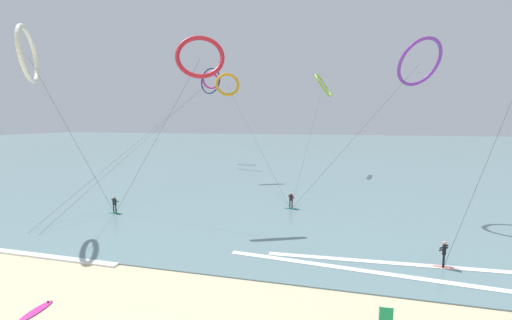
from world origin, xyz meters
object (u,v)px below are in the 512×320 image
object	(u,v)px
surfer_emerald	(115,206)
kite_lime	(323,85)
kite_crimson	(200,57)
kite_magenta	(210,81)
kite_amber	(227,85)
surfboard_spare	(36,311)
kite_navy	(210,81)
kite_ivory	(28,54)
surfer_coral	(444,256)
surfer_teal	(291,202)
kite_violet	(420,62)

from	to	relation	value
surfer_emerald	kite_lime	world-z (taller)	kite_lime
kite_crimson	kite_magenta	bearing A→B (deg)	88.53
kite_amber	surfboard_spare	world-z (taller)	kite_amber
kite_lime	surfer_emerald	bearing A→B (deg)	158.05
kite_amber	kite_crimson	bearing A→B (deg)	-103.73
kite_amber	kite_magenta	bearing A→B (deg)	91.98
kite_crimson	kite_navy	world-z (taller)	kite_navy
surfer_emerald	kite_ivory	world-z (taller)	kite_ivory
kite_lime	kite_crimson	distance (m)	32.28
surfer_coral	kite_magenta	distance (m)	59.90
kite_crimson	kite_ivory	size ratio (longest dim) A/B	1.00
kite_crimson	kite_ivory	xyz separation A→B (m)	(-12.35, -5.45, -0.25)
kite_ivory	surfboard_spare	xyz separation A→B (m)	(10.18, -9.85, -14.36)
kite_magenta	surfer_teal	bearing A→B (deg)	121.07
surfer_coral	kite_navy	size ratio (longest dim) A/B	0.04
kite_violet	kite_amber	world-z (taller)	kite_violet
surfer_coral	kite_crimson	xyz separation A→B (m)	(-18.35, 5.58, 13.84)
surfer_coral	kite_navy	bearing A→B (deg)	57.00
surfer_coral	surfer_emerald	bearing A→B (deg)	97.74
surfer_coral	kite_violet	size ratio (longest dim) A/B	0.10
kite_violet	kite_navy	world-z (taller)	kite_navy
surfer_emerald	kite_violet	xyz separation A→B (m)	(28.26, 6.54, 13.68)
kite_lime	kite_crimson	world-z (taller)	kite_lime
surfer_teal	kite_lime	xyz separation A→B (m)	(1.99, 25.15, 14.37)
surfer_coral	kite_ivory	world-z (taller)	kite_ivory
surfboard_spare	kite_ivory	bearing A→B (deg)	135.95
surfer_emerald	kite_violet	world-z (taller)	kite_violet
kite_crimson	kite_ivory	distance (m)	13.50
surfer_emerald	surfer_teal	xyz separation A→B (m)	(16.63, 5.83, 0.00)
surfer_coral	kite_lime	bearing A→B (deg)	32.87
surfer_emerald	kite_magenta	bearing A→B (deg)	106.16
kite_violet	kite_ivory	world-z (taller)	kite_ivory
surfboard_spare	kite_violet	bearing A→B (deg)	45.81
kite_lime	surfer_coral	bearing A→B (deg)	-157.06
kite_lime	surfboard_spare	size ratio (longest dim) A/B	14.56
kite_crimson	kite_violet	distance (m)	20.04
surfer_emerald	surfer_teal	world-z (taller)	same
surfer_teal	kite_crimson	size ratio (longest dim) A/B	0.10
surfer_emerald	kite_crimson	xyz separation A→B (m)	(9.29, 0.09, 13.84)
kite_magenta	kite_amber	xyz separation A→B (m)	(10.62, -19.86, -3.22)
surfer_emerald	kite_ivory	distance (m)	14.92
kite_violet	surfer_coral	bearing A→B (deg)	54.62
kite_lime	kite_amber	world-z (taller)	kite_lime
surfer_emerald	kite_violet	bearing A→B (deg)	20.89
surfer_emerald	kite_lime	size ratio (longest dim) A/B	0.06
surfer_emerald	kite_navy	world-z (taller)	kite_navy
surfer_teal	kite_navy	world-z (taller)	kite_navy
kite_amber	kite_ivory	size ratio (longest dim) A/B	1.01
kite_magenta	surfboard_spare	size ratio (longest dim) A/B	25.58
surfer_coral	surfboard_spare	size ratio (longest dim) A/B	0.89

